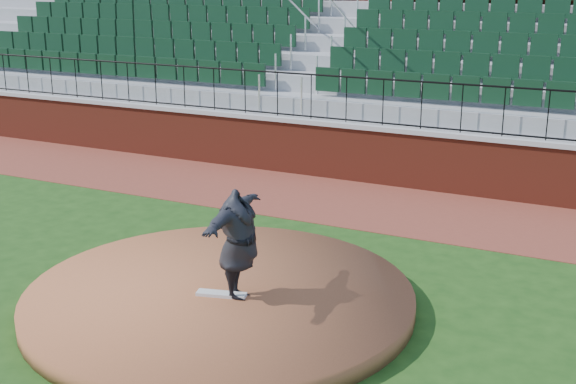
# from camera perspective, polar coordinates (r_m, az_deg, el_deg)

# --- Properties ---
(ground) EXTENTS (90.00, 90.00, 0.00)m
(ground) POSITION_cam_1_polar(r_m,az_deg,el_deg) (10.65, -3.61, -8.79)
(ground) COLOR #1B4012
(ground) RESTS_ON ground
(warning_track) EXTENTS (34.00, 3.20, 0.01)m
(warning_track) POSITION_cam_1_polar(r_m,az_deg,el_deg) (15.25, 6.49, -0.94)
(warning_track) COLOR brown
(warning_track) RESTS_ON ground
(field_wall) EXTENTS (34.00, 0.35, 1.20)m
(field_wall) POSITION_cam_1_polar(r_m,az_deg,el_deg) (16.55, 8.45, 2.51)
(field_wall) COLOR maroon
(field_wall) RESTS_ON ground
(wall_cap) EXTENTS (34.00, 0.45, 0.10)m
(wall_cap) POSITION_cam_1_polar(r_m,az_deg,el_deg) (16.41, 8.54, 4.71)
(wall_cap) COLOR #B7B7B7
(wall_cap) RESTS_ON field_wall
(wall_railing) EXTENTS (34.00, 0.05, 1.00)m
(wall_railing) POSITION_cam_1_polar(r_m,az_deg,el_deg) (16.31, 8.62, 6.60)
(wall_railing) COLOR black
(wall_railing) RESTS_ON wall_cap
(seating_stands) EXTENTS (34.00, 5.10, 4.60)m
(seating_stands) POSITION_cam_1_polar(r_m,az_deg,el_deg) (18.83, 11.28, 9.31)
(seating_stands) COLOR gray
(seating_stands) RESTS_ON ground
(concourse_wall) EXTENTS (34.00, 0.50, 5.50)m
(concourse_wall) POSITION_cam_1_polar(r_m,az_deg,el_deg) (21.49, 13.36, 11.24)
(concourse_wall) COLOR maroon
(concourse_wall) RESTS_ON ground
(pitchers_mound) EXTENTS (5.43, 5.43, 0.25)m
(pitchers_mound) POSITION_cam_1_polar(r_m,az_deg,el_deg) (10.70, -5.18, -7.96)
(pitchers_mound) COLOR brown
(pitchers_mound) RESTS_ON ground
(pitching_rubber) EXTENTS (0.71, 0.34, 0.05)m
(pitching_rubber) POSITION_cam_1_polar(r_m,az_deg,el_deg) (10.45, -5.06, -7.71)
(pitching_rubber) COLOR silver
(pitching_rubber) RESTS_ON pitchers_mound
(pitcher) EXTENTS (0.83, 1.95, 1.54)m
(pitcher) POSITION_cam_1_polar(r_m,az_deg,el_deg) (10.10, -3.78, -3.96)
(pitcher) COLOR black
(pitcher) RESTS_ON pitchers_mound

